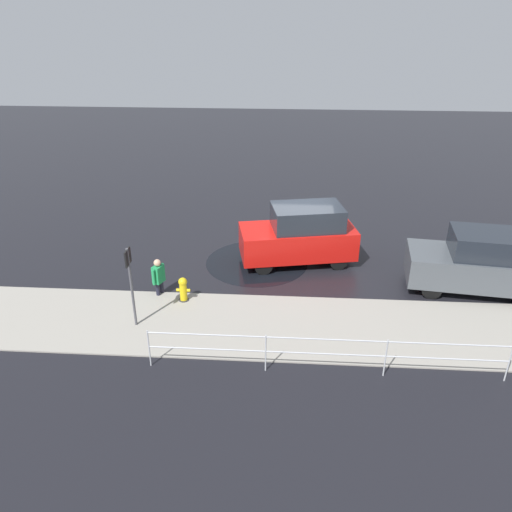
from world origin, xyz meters
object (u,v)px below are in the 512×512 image
(pedestrian, at_px, (158,275))
(moving_hatchback, at_px, (300,235))
(fire_hydrant, at_px, (183,290))
(sign_post, at_px, (130,276))
(parked_sedan, at_px, (484,262))

(pedestrian, bearing_deg, moving_hatchback, -149.45)
(fire_hydrant, bearing_deg, sign_post, 52.18)
(moving_hatchback, xyz_separation_m, parked_sedan, (-5.62, 1.64, -0.03))
(parked_sedan, bearing_deg, moving_hatchback, -16.30)
(moving_hatchback, relative_size, fire_hydrant, 5.19)
(moving_hatchback, bearing_deg, pedestrian, 30.55)
(fire_hydrant, height_order, sign_post, sign_post)
(fire_hydrant, bearing_deg, pedestrian, -22.53)
(parked_sedan, xyz_separation_m, fire_hydrant, (9.14, 1.26, -0.60))
(sign_post, bearing_deg, fire_hydrant, -127.82)
(parked_sedan, relative_size, pedestrian, 3.67)
(fire_hydrant, distance_m, sign_post, 2.12)
(parked_sedan, distance_m, sign_post, 10.57)
(pedestrian, bearing_deg, fire_hydrant, 157.47)
(moving_hatchback, distance_m, fire_hydrant, 4.61)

